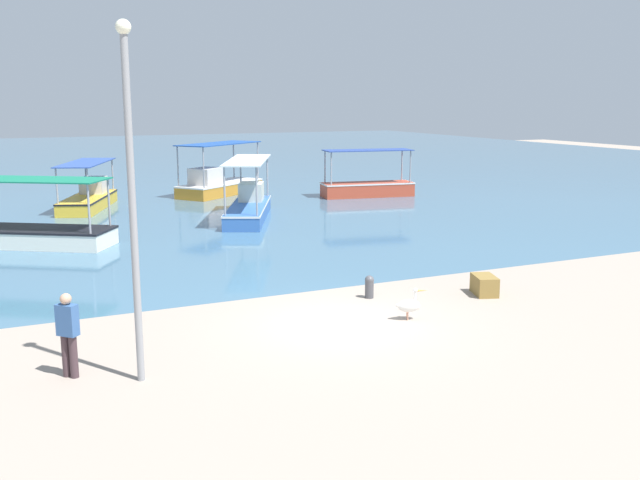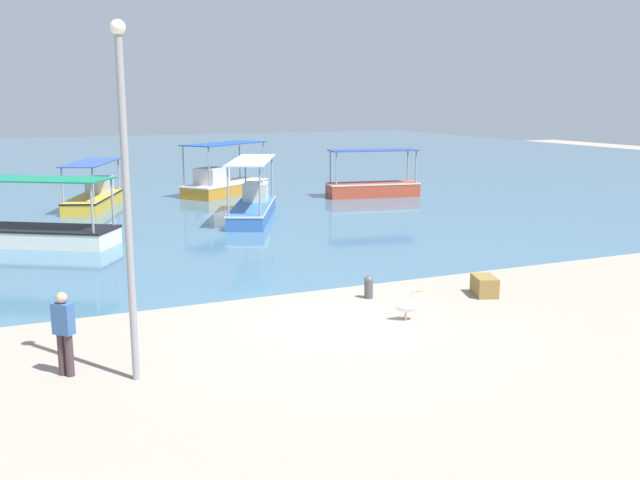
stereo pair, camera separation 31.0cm
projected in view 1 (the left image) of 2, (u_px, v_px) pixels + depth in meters
The scene contains 12 objects.
ground at pixel (342, 324), 17.24m from camera, with size 120.00×120.00×0.00m, color gray.
harbor_water at pixel (89, 163), 60.01m from camera, with size 110.00×90.00×0.00m, color #426A85.
fishing_boat_outer at pixel (249, 205), 32.28m from camera, with size 4.18×6.61×2.68m.
fishing_boat_center at pixel (26, 232), 26.30m from camera, with size 6.41×5.04×2.48m.
fishing_boat_near_left at pixel (218, 184), 40.15m from camera, with size 5.78×5.03×2.90m.
fishing_boat_near_right at pixel (89, 197), 35.30m from camera, with size 3.59×5.86×2.30m.
fishing_boat_far_right at pixel (367, 187), 39.59m from camera, with size 5.29×2.40×2.59m.
pelican at pixel (409, 305), 17.47m from camera, with size 0.79×0.44×0.80m.
lamp_post at pixel (132, 188), 13.05m from camera, with size 0.28×0.28×6.72m.
mooring_bollard at pixel (369, 286), 19.40m from camera, with size 0.25×0.25×0.63m.
fisherman_standing at pixel (68, 332), 13.76m from camera, with size 0.44×0.44×1.69m.
cargo_crate at pixel (484, 285), 19.75m from camera, with size 0.90×0.56×0.54m, color olive.
Camera 1 is at (-7.37, -14.78, 5.34)m, focal length 40.00 mm.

